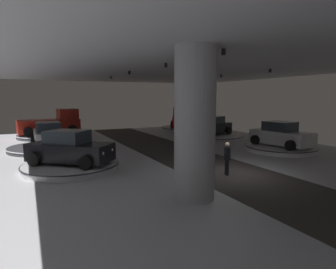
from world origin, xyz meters
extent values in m
cube|color=#B2B2B7|center=(0.00, 0.00, -0.03)|extent=(24.00, 44.00, 0.05)
cube|color=#383330|center=(0.00, 0.00, 0.00)|extent=(4.40, 44.00, 0.01)
cube|color=silver|center=(0.00, 0.00, 5.55)|extent=(24.00, 44.00, 0.10)
cylinder|color=black|center=(-2.45, -2.49, 5.32)|extent=(0.16, 0.16, 0.22)
cylinder|color=black|center=(-2.45, 2.29, 5.32)|extent=(0.16, 0.16, 0.22)
cylinder|color=black|center=(-2.71, 7.24, 5.32)|extent=(0.16, 0.16, 0.22)
cylinder|color=black|center=(-2.57, 12.28, 5.32)|extent=(0.16, 0.16, 0.22)
cylinder|color=black|center=(4.53, 2.17, 5.32)|extent=(0.16, 0.16, 0.22)
cylinder|color=black|center=(4.45, 6.99, 5.32)|extent=(0.16, 0.16, 0.22)
cylinder|color=black|center=(4.37, 12.31, 5.32)|extent=(0.16, 0.16, 0.22)
cylinder|color=#ADADB2|center=(-3.46, -2.24, 2.75)|extent=(1.49, 1.49, 5.50)
cylinder|color=#333338|center=(-7.61, 10.76, 0.14)|extent=(5.40, 5.40, 0.29)
cylinder|color=white|center=(-7.61, 10.76, 0.26)|extent=(5.51, 5.51, 0.05)
cube|color=silver|center=(-7.61, 10.76, 0.90)|extent=(1.85, 4.22, 0.90)
cube|color=#2D3842|center=(-7.61, 10.61, 1.65)|extent=(1.58, 1.92, 0.70)
cylinder|color=black|center=(-8.62, 12.18, 0.63)|extent=(0.23, 0.68, 0.68)
cylinder|color=black|center=(-6.62, 12.20, 0.63)|extent=(0.23, 0.68, 0.68)
cylinder|color=black|center=(-8.59, 9.32, 0.63)|extent=(0.23, 0.68, 0.68)
cylinder|color=black|center=(-6.59, 9.35, 0.63)|extent=(0.23, 0.68, 0.68)
sphere|color=white|center=(-8.12, 12.82, 1.01)|extent=(0.18, 0.18, 0.18)
sphere|color=white|center=(-7.13, 12.83, 1.01)|extent=(0.18, 0.18, 0.18)
cylinder|color=#B7B7BC|center=(7.49, 17.68, 0.16)|extent=(5.56, 5.56, 0.32)
cylinder|color=black|center=(7.49, 17.68, 0.29)|extent=(5.68, 5.68, 0.05)
cube|color=red|center=(7.49, 17.68, 1.07)|extent=(4.95, 5.45, 1.20)
cube|color=red|center=(6.43, 16.35, 2.12)|extent=(2.55, 2.51, 1.00)
cube|color=#28333D|center=(6.75, 16.75, 2.12)|extent=(1.41, 1.15, 0.75)
cylinder|color=black|center=(7.25, 15.50, 0.74)|extent=(0.74, 0.83, 0.84)
cylinder|color=black|center=(5.42, 16.96, 0.74)|extent=(0.74, 0.83, 0.84)
cylinder|color=black|center=(9.57, 18.39, 0.74)|extent=(0.74, 0.83, 0.84)
cylinder|color=black|center=(7.73, 19.86, 0.74)|extent=(0.74, 0.83, 0.84)
cylinder|color=#B7B7BC|center=(-6.97, 4.17, 0.16)|extent=(4.75, 4.75, 0.33)
cylinder|color=black|center=(-6.97, 4.17, 0.30)|extent=(4.84, 4.84, 0.05)
cube|color=black|center=(-6.97, 4.17, 0.94)|extent=(4.36, 4.11, 0.90)
cube|color=#2D3842|center=(-7.08, 4.27, 1.69)|extent=(2.46, 2.42, 0.70)
cylinder|color=black|center=(-5.23, 3.99, 0.67)|extent=(0.66, 0.61, 0.68)
cylinder|color=black|center=(-6.54, 2.48, 0.67)|extent=(0.66, 0.61, 0.68)
cylinder|color=black|center=(-7.40, 5.86, 0.67)|extent=(0.66, 0.61, 0.68)
cylinder|color=black|center=(-8.70, 4.35, 0.67)|extent=(0.66, 0.61, 0.68)
sphere|color=white|center=(-5.09, 3.20, 1.05)|extent=(0.18, 0.18, 0.18)
sphere|color=white|center=(-5.73, 2.45, 1.05)|extent=(0.18, 0.18, 0.18)
cylinder|color=silver|center=(6.48, 11.08, 0.13)|extent=(5.87, 5.87, 0.25)
cylinder|color=black|center=(6.48, 11.08, 0.22)|extent=(5.99, 5.99, 0.05)
cube|color=black|center=(6.48, 11.08, 0.86)|extent=(4.55, 3.00, 0.90)
cube|color=#2D3842|center=(6.62, 11.13, 1.61)|extent=(2.29, 2.07, 0.70)
cylinder|color=black|center=(5.42, 9.69, 0.59)|extent=(0.71, 0.42, 0.68)
cylinder|color=black|center=(4.81, 11.59, 0.59)|extent=(0.71, 0.42, 0.68)
cylinder|color=black|center=(8.14, 10.57, 0.59)|extent=(0.71, 0.42, 0.68)
cylinder|color=black|center=(7.53, 12.47, 0.59)|extent=(0.71, 0.42, 0.68)
sphere|color=white|center=(4.67, 9.98, 0.98)|extent=(0.18, 0.18, 0.18)
sphere|color=white|center=(4.37, 10.92, 0.98)|extent=(0.18, 0.18, 0.18)
cylinder|color=silver|center=(6.94, 3.26, 0.16)|extent=(4.69, 4.69, 0.33)
cylinder|color=black|center=(6.94, 3.26, 0.30)|extent=(4.78, 4.78, 0.05)
cube|color=silver|center=(6.94, 3.26, 0.94)|extent=(2.24, 4.37, 0.90)
cube|color=#2D3842|center=(6.92, 3.41, 1.69)|extent=(1.76, 2.06, 0.70)
cylinder|color=black|center=(8.08, 1.94, 0.67)|extent=(0.29, 0.70, 0.68)
cylinder|color=black|center=(6.10, 1.73, 0.67)|extent=(0.29, 0.70, 0.68)
cylinder|color=black|center=(7.78, 4.78, 0.67)|extent=(0.29, 0.70, 0.68)
cylinder|color=black|center=(5.79, 4.57, 0.67)|extent=(0.29, 0.70, 0.68)
sphere|color=white|center=(7.65, 1.26, 1.05)|extent=(0.18, 0.18, 0.18)
sphere|color=white|center=(6.67, 1.16, 1.05)|extent=(0.18, 0.18, 0.18)
cylinder|color=#333338|center=(-7.12, 17.66, 0.16)|extent=(5.57, 5.56, 0.32)
cylinder|color=white|center=(-7.12, 17.66, 0.29)|extent=(5.68, 5.68, 0.05)
cube|color=maroon|center=(-7.12, 17.66, 1.07)|extent=(5.48, 2.61, 1.20)
cube|color=maroon|center=(-5.42, 17.83, 2.12)|extent=(1.88, 2.06, 1.00)
cube|color=#28333D|center=(-5.93, 17.78, 2.12)|extent=(0.25, 1.75, 0.75)
cylinder|color=black|center=(-5.38, 19.01, 0.74)|extent=(0.86, 0.36, 0.84)
cylinder|color=black|center=(-5.15, 16.67, 0.74)|extent=(0.86, 0.36, 0.84)
cylinder|color=black|center=(-9.08, 18.65, 0.74)|extent=(0.86, 0.36, 0.84)
cylinder|color=black|center=(-8.85, 16.31, 0.74)|extent=(0.86, 0.36, 0.84)
cylinder|color=black|center=(-0.41, -0.27, 0.40)|extent=(0.14, 0.14, 0.80)
cylinder|color=black|center=(-0.35, -0.10, 0.40)|extent=(0.14, 0.14, 0.80)
cylinder|color=black|center=(-0.38, -0.19, 1.06)|extent=(0.32, 0.32, 0.62)
sphere|color=beige|center=(-0.38, -0.19, 1.48)|extent=(0.22, 0.22, 0.22)
camera|label=1|loc=(-8.85, -11.05, 3.71)|focal=30.72mm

